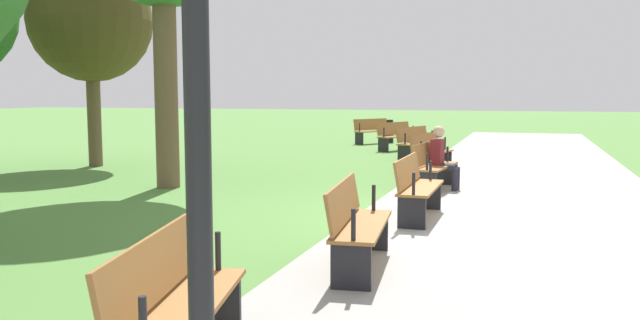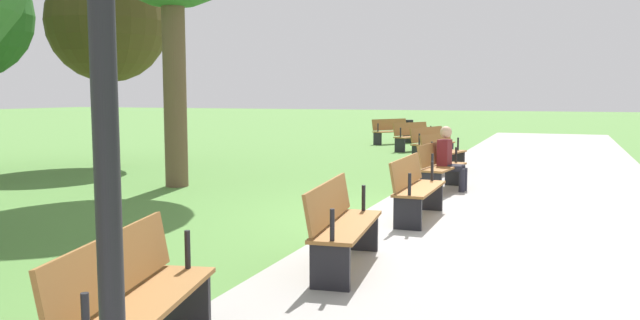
{
  "view_description": "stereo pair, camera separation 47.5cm",
  "coord_description": "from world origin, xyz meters",
  "px_view_note": "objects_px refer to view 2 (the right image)",
  "views": [
    {
      "loc": [
        8.98,
        1.41,
        1.79
      ],
      "look_at": [
        0.0,
        -1.53,
        0.8
      ],
      "focal_mm": 35.37,
      "sensor_mm": 36.0,
      "label": 1
    },
    {
      "loc": [
        8.82,
        1.86,
        1.79
      ],
      "look_at": [
        0.0,
        -1.53,
        0.8
      ],
      "focal_mm": 35.37,
      "sensor_mm": 36.0,
      "label": 2
    }
  ],
  "objects_px": {
    "bench_5": "(416,187)",
    "tree_0": "(107,23)",
    "bench_6": "(341,223)",
    "bench_4": "(440,166)",
    "bench_7": "(134,299)",
    "trash_bin": "(408,130)",
    "bench_1": "(414,136)",
    "bench_2": "(431,143)",
    "bench_0": "(392,131)",
    "bench_3": "(442,152)",
    "person_seated": "(449,157)"
  },
  "relations": [
    {
      "from": "bench_0",
      "to": "bench_4",
      "type": "distance_m",
      "value": 11.11
    },
    {
      "from": "bench_5",
      "to": "person_seated",
      "type": "height_order",
      "value": "person_seated"
    },
    {
      "from": "bench_2",
      "to": "trash_bin",
      "type": "relative_size",
      "value": 2.19
    },
    {
      "from": "bench_2",
      "to": "bench_7",
      "type": "xyz_separation_m",
      "value": [
        13.8,
        0.77,
        0.0
      ]
    },
    {
      "from": "bench_1",
      "to": "bench_2",
      "type": "bearing_deg",
      "value": 47.97
    },
    {
      "from": "bench_2",
      "to": "bench_7",
      "type": "bearing_deg",
      "value": 22.42
    },
    {
      "from": "bench_0",
      "to": "tree_0",
      "type": "height_order",
      "value": "tree_0"
    },
    {
      "from": "bench_0",
      "to": "tree_0",
      "type": "xyz_separation_m",
      "value": [
        9.18,
        -4.91,
        3.07
      ]
    },
    {
      "from": "bench_2",
      "to": "bench_6",
      "type": "xyz_separation_m",
      "value": [
        11.04,
        1.23,
        0.0
      ]
    },
    {
      "from": "bench_6",
      "to": "trash_bin",
      "type": "height_order",
      "value": "bench_6"
    },
    {
      "from": "bench_5",
      "to": "bench_0",
      "type": "bearing_deg",
      "value": -164.06
    },
    {
      "from": "bench_2",
      "to": "tree_0",
      "type": "height_order",
      "value": "tree_0"
    },
    {
      "from": "bench_7",
      "to": "bench_1",
      "type": "bearing_deg",
      "value": 173.56
    },
    {
      "from": "bench_1",
      "to": "tree_0",
      "type": "height_order",
      "value": "tree_0"
    },
    {
      "from": "bench_7",
      "to": "trash_bin",
      "type": "relative_size",
      "value": 2.19
    },
    {
      "from": "bench_4",
      "to": "trash_bin",
      "type": "height_order",
      "value": "bench_4"
    },
    {
      "from": "bench_1",
      "to": "tree_0",
      "type": "bearing_deg",
      "value": -17.29
    },
    {
      "from": "bench_4",
      "to": "bench_7",
      "type": "bearing_deg",
      "value": 3.22
    },
    {
      "from": "bench_0",
      "to": "trash_bin",
      "type": "distance_m",
      "value": 2.14
    },
    {
      "from": "bench_2",
      "to": "bench_6",
      "type": "distance_m",
      "value": 11.11
    },
    {
      "from": "bench_4",
      "to": "bench_7",
      "type": "distance_m",
      "value": 8.36
    },
    {
      "from": "bench_0",
      "to": "bench_2",
      "type": "height_order",
      "value": "same"
    },
    {
      "from": "bench_6",
      "to": "bench_4",
      "type": "bearing_deg",
      "value": 173.59
    },
    {
      "from": "bench_2",
      "to": "bench_6",
      "type": "relative_size",
      "value": 1.01
    },
    {
      "from": "trash_bin",
      "to": "bench_3",
      "type": "bearing_deg",
      "value": 17.39
    },
    {
      "from": "bench_1",
      "to": "bench_7",
      "type": "bearing_deg",
      "value": 32.02
    },
    {
      "from": "bench_7",
      "to": "trash_bin",
      "type": "height_order",
      "value": "bench_7"
    },
    {
      "from": "bench_3",
      "to": "bench_1",
      "type": "bearing_deg",
      "value": -148.04
    },
    {
      "from": "bench_1",
      "to": "bench_5",
      "type": "xyz_separation_m",
      "value": [
        10.83,
        2.45,
        0.0
      ]
    },
    {
      "from": "person_seated",
      "to": "bench_5",
      "type": "bearing_deg",
      "value": 6.48
    },
    {
      "from": "bench_4",
      "to": "bench_7",
      "type": "xyz_separation_m",
      "value": [
        8.35,
        -0.47,
        0.0
      ]
    },
    {
      "from": "bench_0",
      "to": "bench_3",
      "type": "bearing_deg",
      "value": 54.38
    },
    {
      "from": "bench_0",
      "to": "person_seated",
      "type": "xyz_separation_m",
      "value": [
        10.41,
        3.79,
        0.17
      ]
    },
    {
      "from": "bench_4",
      "to": "tree_0",
      "type": "relative_size",
      "value": 0.33
    },
    {
      "from": "bench_1",
      "to": "bench_0",
      "type": "bearing_deg",
      "value": -125.64
    },
    {
      "from": "bench_0",
      "to": "bench_2",
      "type": "xyz_separation_m",
      "value": [
        5.04,
        2.41,
        0.0
      ]
    },
    {
      "from": "bench_3",
      "to": "bench_5",
      "type": "xyz_separation_m",
      "value": [
        5.56,
        0.62,
        0.0
      ]
    },
    {
      "from": "trash_bin",
      "to": "bench_6",
      "type": "bearing_deg",
      "value": 11.05
    },
    {
      "from": "bench_5",
      "to": "trash_bin",
      "type": "bearing_deg",
      "value": -166.47
    },
    {
      "from": "bench_5",
      "to": "tree_0",
      "type": "height_order",
      "value": "tree_0"
    },
    {
      "from": "bench_6",
      "to": "tree_0",
      "type": "distance_m",
      "value": 11.41
    },
    {
      "from": "bench_7",
      "to": "tree_0",
      "type": "bearing_deg",
      "value": -152.91
    },
    {
      "from": "bench_1",
      "to": "bench_4",
      "type": "xyz_separation_m",
      "value": [
        8.04,
        2.3,
        0.0
      ]
    },
    {
      "from": "bench_2",
      "to": "bench_5",
      "type": "distance_m",
      "value": 8.36
    },
    {
      "from": "bench_1",
      "to": "bench_7",
      "type": "relative_size",
      "value": 0.99
    },
    {
      "from": "person_seated",
      "to": "bench_3",
      "type": "bearing_deg",
      "value": -160.59
    },
    {
      "from": "bench_3",
      "to": "bench_5",
      "type": "relative_size",
      "value": 1.04
    },
    {
      "from": "bench_3",
      "to": "bench_4",
      "type": "height_order",
      "value": "same"
    },
    {
      "from": "bench_2",
      "to": "tree_0",
      "type": "bearing_deg",
      "value": -41.3
    },
    {
      "from": "person_seated",
      "to": "tree_0",
      "type": "bearing_deg",
      "value": -91.63
    }
  ]
}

